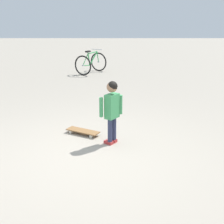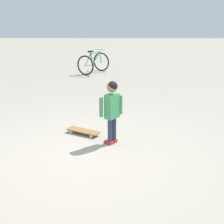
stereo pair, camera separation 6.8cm
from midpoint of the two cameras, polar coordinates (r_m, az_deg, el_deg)
ground_plane at (r=4.60m, az=-5.82°, el=-8.30°), size 50.00×50.00×0.00m
child_person at (r=4.76m, az=-0.42°, el=1.22°), size 0.28×0.37×1.06m
skateboard at (r=5.36m, az=-5.99°, el=-3.70°), size 0.46×0.64×0.07m
bicycle_near at (r=11.08m, az=-4.25°, el=9.42°), size 1.28×1.15×0.85m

